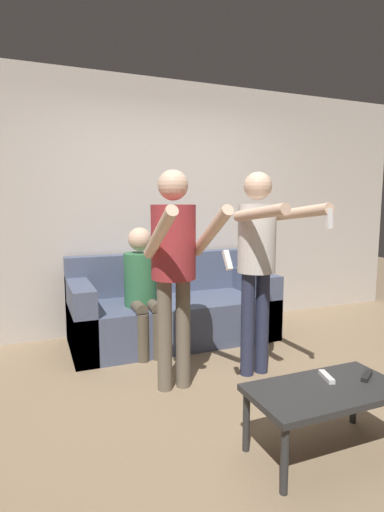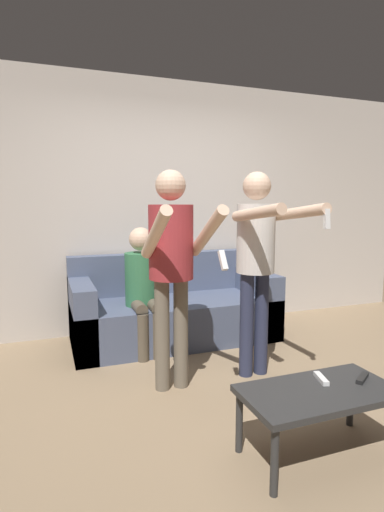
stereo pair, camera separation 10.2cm
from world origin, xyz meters
The scene contains 9 objects.
ground_plane centered at (0.00, 0.00, 0.00)m, with size 14.00×14.00×0.00m, color #937A5B.
wall_back centered at (0.00, 1.83, 1.35)m, with size 6.40×0.06×2.70m.
couch centered at (-0.04, 1.37, 0.29)m, with size 2.03×0.88×0.86m.
person_standing_left centered at (-0.39, 0.30, 1.02)m, with size 0.44×0.71×1.63m.
person_standing_right centered at (0.31, 0.29, 1.02)m, with size 0.42×0.79×1.63m.
person_seated centered at (-0.40, 1.16, 0.64)m, with size 0.31×0.53×1.17m.
coffee_table centered at (0.12, -0.75, 0.34)m, with size 0.86×0.45×0.39m.
remote_near centered at (0.42, -0.74, 0.40)m, with size 0.14×0.11×0.02m.
remote_far centered at (0.20, -0.66, 0.40)m, with size 0.08×0.15×0.02m.
Camera 2 is at (-1.24, -2.44, 1.39)m, focal length 28.00 mm.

